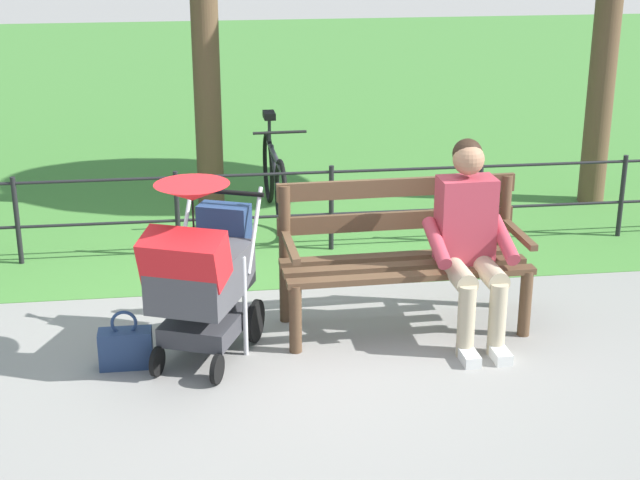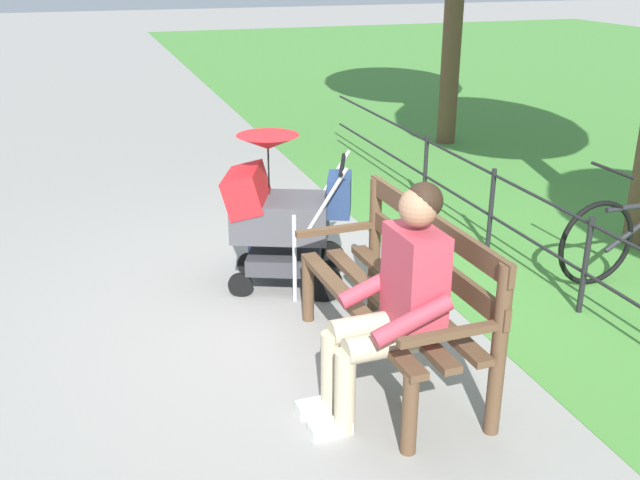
{
  "view_description": "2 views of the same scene",
  "coord_description": "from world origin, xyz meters",
  "px_view_note": "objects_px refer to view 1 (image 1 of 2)",
  "views": [
    {
      "loc": [
        0.46,
        5.72,
        2.72
      ],
      "look_at": [
        -0.31,
        -0.03,
        0.65
      ],
      "focal_mm": 54.55,
      "sensor_mm": 36.0,
      "label": 1
    },
    {
      "loc": [
        -4.32,
        1.54,
        2.32
      ],
      "look_at": [
        -0.27,
        0.19,
        0.64
      ],
      "focal_mm": 40.81,
      "sensor_mm": 36.0,
      "label": 2
    }
  ],
  "objects_px": {
    "park_bench": "(402,249)",
    "stroller": "(200,270)",
    "handbag": "(126,347)",
    "bicycle": "(274,178)",
    "person_on_bench": "(470,236)"
  },
  "relations": [
    {
      "from": "park_bench",
      "to": "person_on_bench",
      "type": "xyz_separation_m",
      "value": [
        -0.39,
        0.22,
        0.15
      ]
    },
    {
      "from": "person_on_bench",
      "to": "handbag",
      "type": "distance_m",
      "value": 2.25
    },
    {
      "from": "park_bench",
      "to": "handbag",
      "type": "bearing_deg",
      "value": 12.83
    },
    {
      "from": "park_bench",
      "to": "person_on_bench",
      "type": "height_order",
      "value": "person_on_bench"
    },
    {
      "from": "stroller",
      "to": "handbag",
      "type": "bearing_deg",
      "value": 4.72
    },
    {
      "from": "handbag",
      "to": "bicycle",
      "type": "xyz_separation_m",
      "value": [
        -1.15,
        -2.77,
        0.24
      ]
    },
    {
      "from": "handbag",
      "to": "bicycle",
      "type": "height_order",
      "value": "bicycle"
    },
    {
      "from": "stroller",
      "to": "person_on_bench",
      "type": "bearing_deg",
      "value": -175.15
    },
    {
      "from": "park_bench",
      "to": "stroller",
      "type": "xyz_separation_m",
      "value": [
        1.31,
        0.37,
        0.07
      ]
    },
    {
      "from": "park_bench",
      "to": "handbag",
      "type": "distance_m",
      "value": 1.87
    },
    {
      "from": "bicycle",
      "to": "park_bench",
      "type": "bearing_deg",
      "value": 104.94
    },
    {
      "from": "park_bench",
      "to": "bicycle",
      "type": "bearing_deg",
      "value": -75.06
    },
    {
      "from": "stroller",
      "to": "handbag",
      "type": "relative_size",
      "value": 3.11
    },
    {
      "from": "person_on_bench",
      "to": "bicycle",
      "type": "distance_m",
      "value": 2.79
    },
    {
      "from": "park_bench",
      "to": "bicycle",
      "type": "relative_size",
      "value": 0.97
    }
  ]
}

